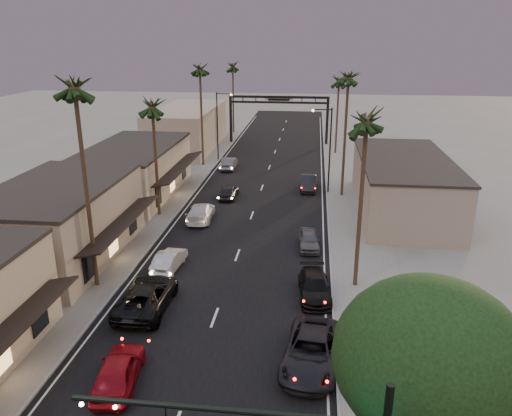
% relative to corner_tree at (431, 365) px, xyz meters
% --- Properties ---
extents(ground, '(200.00, 200.00, 0.00)m').
position_rel_corner_tree_xyz_m(ground, '(-9.48, 32.55, -5.98)').
color(ground, slate).
rests_on(ground, ground).
extents(road, '(14.00, 120.00, 0.02)m').
position_rel_corner_tree_xyz_m(road, '(-9.48, 37.55, -5.97)').
color(road, black).
rests_on(road, ground).
extents(sidewalk_left, '(5.00, 92.00, 0.12)m').
position_rel_corner_tree_xyz_m(sidewalk_left, '(-18.98, 44.55, -5.92)').
color(sidewalk_left, slate).
rests_on(sidewalk_left, ground).
extents(sidewalk_right, '(5.00, 92.00, 0.12)m').
position_rel_corner_tree_xyz_m(sidewalk_right, '(0.02, 44.55, -5.92)').
color(sidewalk_right, slate).
rests_on(sidewalk_right, ground).
extents(storefront_mid, '(8.00, 14.00, 5.50)m').
position_rel_corner_tree_xyz_m(storefront_mid, '(-22.48, 18.55, -3.23)').
color(storefront_mid, gray).
rests_on(storefront_mid, ground).
extents(storefront_far, '(8.00, 16.00, 5.00)m').
position_rel_corner_tree_xyz_m(storefront_far, '(-22.48, 34.55, -3.48)').
color(storefront_far, tan).
rests_on(storefront_far, ground).
extents(storefront_dist, '(8.00, 20.00, 6.00)m').
position_rel_corner_tree_xyz_m(storefront_dist, '(-22.48, 57.55, -2.98)').
color(storefront_dist, gray).
rests_on(storefront_dist, ground).
extents(building_right, '(8.00, 18.00, 5.00)m').
position_rel_corner_tree_xyz_m(building_right, '(4.52, 32.55, -3.48)').
color(building_right, gray).
rests_on(building_right, ground).
extents(corner_tree, '(6.20, 6.20, 8.80)m').
position_rel_corner_tree_xyz_m(corner_tree, '(0.00, 0.00, 0.00)').
color(corner_tree, '#38281C').
rests_on(corner_tree, ground).
extents(arch, '(15.20, 0.40, 7.27)m').
position_rel_corner_tree_xyz_m(arch, '(-9.48, 62.55, -0.45)').
color(arch, black).
rests_on(arch, ground).
extents(streetlight_right, '(2.13, 0.30, 9.00)m').
position_rel_corner_tree_xyz_m(streetlight_right, '(-2.56, 37.55, -0.65)').
color(streetlight_right, black).
rests_on(streetlight_right, ground).
extents(streetlight_left, '(2.13, 0.30, 9.00)m').
position_rel_corner_tree_xyz_m(streetlight_left, '(-16.40, 50.55, -0.65)').
color(streetlight_left, black).
rests_on(streetlight_left, ground).
extents(palm_lb, '(3.20, 3.20, 15.20)m').
position_rel_corner_tree_xyz_m(palm_lb, '(-18.08, 14.55, 7.41)').
color(palm_lb, '#38281C').
rests_on(palm_lb, ground).
extents(palm_lc, '(3.20, 3.20, 12.20)m').
position_rel_corner_tree_xyz_m(palm_lc, '(-18.08, 28.55, 4.49)').
color(palm_lc, '#38281C').
rests_on(palm_lc, ground).
extents(palm_ld, '(3.20, 3.20, 14.20)m').
position_rel_corner_tree_xyz_m(palm_ld, '(-18.08, 47.55, 6.44)').
color(palm_ld, '#38281C').
rests_on(palm_ld, ground).
extents(palm_ra, '(3.20, 3.20, 13.20)m').
position_rel_corner_tree_xyz_m(palm_ra, '(-0.88, 16.55, 5.46)').
color(palm_ra, '#38281C').
rests_on(palm_ra, ground).
extents(palm_rb, '(3.20, 3.20, 14.20)m').
position_rel_corner_tree_xyz_m(palm_rb, '(-0.88, 36.55, 6.44)').
color(palm_rb, '#38281C').
rests_on(palm_rb, ground).
extents(palm_rc, '(3.20, 3.20, 12.20)m').
position_rel_corner_tree_xyz_m(palm_rc, '(-0.88, 56.55, 4.49)').
color(palm_rc, '#38281C').
rests_on(palm_rc, ground).
extents(palm_far, '(3.20, 3.20, 13.20)m').
position_rel_corner_tree_xyz_m(palm_far, '(-17.78, 70.55, 5.46)').
color(palm_far, '#38281C').
rests_on(palm_far, ground).
extents(oncoming_red, '(2.44, 4.84, 1.58)m').
position_rel_corner_tree_xyz_m(oncoming_red, '(-12.87, 5.14, -5.19)').
color(oncoming_red, maroon).
rests_on(oncoming_red, ground).
extents(oncoming_pickup, '(2.85, 6.12, 1.70)m').
position_rel_corner_tree_xyz_m(oncoming_pickup, '(-13.81, 12.16, -5.13)').
color(oncoming_pickup, black).
rests_on(oncoming_pickup, ground).
extents(oncoming_silver, '(1.73, 4.25, 1.37)m').
position_rel_corner_tree_xyz_m(oncoming_silver, '(-13.99, 17.66, -5.29)').
color(oncoming_silver, '#9F9EA3').
rests_on(oncoming_silver, ground).
extents(oncoming_white, '(2.39, 5.34, 1.52)m').
position_rel_corner_tree_xyz_m(oncoming_white, '(-13.95, 27.81, -5.22)').
color(oncoming_white, silver).
rests_on(oncoming_white, ground).
extents(oncoming_dgrey, '(1.73, 4.23, 1.44)m').
position_rel_corner_tree_xyz_m(oncoming_dgrey, '(-12.54, 34.57, -5.26)').
color(oncoming_dgrey, black).
rests_on(oncoming_dgrey, ground).
extents(oncoming_grey_far, '(1.74, 4.60, 1.50)m').
position_rel_corner_tree_xyz_m(oncoming_grey_far, '(-14.47, 46.19, -5.23)').
color(oncoming_grey_far, '#4E4F53').
rests_on(oncoming_grey_far, ground).
extents(curbside_near, '(3.39, 6.14, 1.63)m').
position_rel_corner_tree_xyz_m(curbside_near, '(-3.71, 7.72, -5.17)').
color(curbside_near, black).
rests_on(curbside_near, ground).
extents(curbside_black, '(2.36, 4.95, 1.39)m').
position_rel_corner_tree_xyz_m(curbside_black, '(-3.59, 14.83, -5.28)').
color(curbside_black, black).
rests_on(curbside_black, ground).
extents(curbside_grey, '(1.86, 4.09, 1.36)m').
position_rel_corner_tree_xyz_m(curbside_grey, '(-4.07, 22.62, -5.30)').
color(curbside_grey, '#4A4A4F').
rests_on(curbside_grey, ground).
extents(curbside_far, '(1.71, 4.73, 1.55)m').
position_rel_corner_tree_xyz_m(curbside_far, '(-4.36, 38.41, -5.20)').
color(curbside_far, black).
rests_on(curbside_far, ground).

